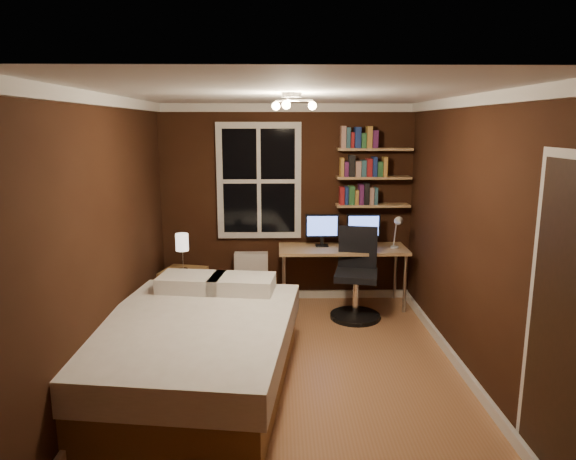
{
  "coord_description": "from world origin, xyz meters",
  "views": [
    {
      "loc": [
        -0.11,
        -4.39,
        2.25
      ],
      "look_at": [
        -0.02,
        0.45,
        1.25
      ],
      "focal_mm": 32.0,
      "sensor_mm": 36.0,
      "label": 1
    }
  ],
  "objects_px": {
    "desk": "(343,252)",
    "office_chair": "(356,283)",
    "bedside_lamp": "(182,252)",
    "monitor_left": "(322,230)",
    "nightstand": "(184,293)",
    "desk_lamp": "(397,232)",
    "monitor_right": "(363,230)",
    "radiator": "(251,277)",
    "bed": "(195,351)"
  },
  "relations": [
    {
      "from": "desk",
      "to": "office_chair",
      "type": "bearing_deg",
      "value": -73.63
    },
    {
      "from": "bedside_lamp",
      "to": "monitor_left",
      "type": "bearing_deg",
      "value": 13.95
    },
    {
      "from": "office_chair",
      "to": "nightstand",
      "type": "bearing_deg",
      "value": -169.94
    },
    {
      "from": "monitor_left",
      "to": "desk_lamp",
      "type": "height_order",
      "value": "desk_lamp"
    },
    {
      "from": "nightstand",
      "to": "desk",
      "type": "xyz_separation_m",
      "value": [
        1.92,
        0.34,
        0.41
      ]
    },
    {
      "from": "monitor_right",
      "to": "desk_lamp",
      "type": "height_order",
      "value": "desk_lamp"
    },
    {
      "from": "office_chair",
      "to": "radiator",
      "type": "bearing_deg",
      "value": 166.47
    },
    {
      "from": "monitor_right",
      "to": "desk_lamp",
      "type": "bearing_deg",
      "value": -26.28
    },
    {
      "from": "nightstand",
      "to": "desk",
      "type": "bearing_deg",
      "value": 23.88
    },
    {
      "from": "nightstand",
      "to": "desk_lamp",
      "type": "relative_size",
      "value": 1.3
    },
    {
      "from": "desk",
      "to": "monitor_left",
      "type": "bearing_deg",
      "value": 162.65
    },
    {
      "from": "bedside_lamp",
      "to": "monitor_left",
      "type": "xyz_separation_m",
      "value": [
        1.67,
        0.41,
        0.17
      ]
    },
    {
      "from": "bed",
      "to": "desk",
      "type": "distance_m",
      "value": 2.56
    },
    {
      "from": "nightstand",
      "to": "monitor_left",
      "type": "xyz_separation_m",
      "value": [
        1.67,
        0.41,
        0.67
      ]
    },
    {
      "from": "nightstand",
      "to": "desk",
      "type": "relative_size",
      "value": 0.36
    },
    {
      "from": "bed",
      "to": "monitor_left",
      "type": "xyz_separation_m",
      "value": [
        1.28,
        2.1,
        0.63
      ]
    },
    {
      "from": "bed",
      "to": "nightstand",
      "type": "relative_size",
      "value": 4.25
    },
    {
      "from": "desk",
      "to": "office_chair",
      "type": "relative_size",
      "value": 1.48
    },
    {
      "from": "radiator",
      "to": "desk",
      "type": "relative_size",
      "value": 0.41
    },
    {
      "from": "nightstand",
      "to": "monitor_right",
      "type": "height_order",
      "value": "monitor_right"
    },
    {
      "from": "radiator",
      "to": "office_chair",
      "type": "relative_size",
      "value": 0.6
    },
    {
      "from": "nightstand",
      "to": "desk_lamp",
      "type": "bearing_deg",
      "value": 19.08
    },
    {
      "from": "nightstand",
      "to": "bedside_lamp",
      "type": "distance_m",
      "value": 0.5
    },
    {
      "from": "bed",
      "to": "bedside_lamp",
      "type": "height_order",
      "value": "bedside_lamp"
    },
    {
      "from": "monitor_right",
      "to": "office_chair",
      "type": "distance_m",
      "value": 0.74
    },
    {
      "from": "bedside_lamp",
      "to": "office_chair",
      "type": "distance_m",
      "value": 2.07
    },
    {
      "from": "bed",
      "to": "desk",
      "type": "relative_size",
      "value": 1.54
    },
    {
      "from": "bed",
      "to": "monitor_right",
      "type": "xyz_separation_m",
      "value": [
        1.79,
        2.1,
        0.63
      ]
    },
    {
      "from": "nightstand",
      "to": "monitor_right",
      "type": "relative_size",
      "value": 1.36
    },
    {
      "from": "radiator",
      "to": "monitor_right",
      "type": "bearing_deg",
      "value": -4.97
    },
    {
      "from": "radiator",
      "to": "bed",
      "type": "bearing_deg",
      "value": -99.69
    },
    {
      "from": "desk_lamp",
      "to": "desk",
      "type": "bearing_deg",
      "value": 170.53
    },
    {
      "from": "bedside_lamp",
      "to": "radiator",
      "type": "xyz_separation_m",
      "value": [
        0.77,
        0.54,
        -0.47
      ]
    },
    {
      "from": "radiator",
      "to": "monitor_right",
      "type": "xyz_separation_m",
      "value": [
        1.41,
        -0.12,
        0.63
      ]
    },
    {
      "from": "bed",
      "to": "bedside_lamp",
      "type": "bearing_deg",
      "value": 110.52
    },
    {
      "from": "radiator",
      "to": "bedside_lamp",
      "type": "bearing_deg",
      "value": -145.17
    },
    {
      "from": "desk",
      "to": "bed",
      "type": "bearing_deg",
      "value": -127.07
    },
    {
      "from": "nightstand",
      "to": "bedside_lamp",
      "type": "relative_size",
      "value": 1.31
    },
    {
      "from": "radiator",
      "to": "monitor_left",
      "type": "height_order",
      "value": "monitor_left"
    },
    {
      "from": "desk",
      "to": "nightstand",
      "type": "bearing_deg",
      "value": -170.1
    },
    {
      "from": "bedside_lamp",
      "to": "desk_lamp",
      "type": "height_order",
      "value": "desk_lamp"
    },
    {
      "from": "bedside_lamp",
      "to": "monitor_right",
      "type": "bearing_deg",
      "value": 10.74
    },
    {
      "from": "bed",
      "to": "bedside_lamp",
      "type": "xyz_separation_m",
      "value": [
        -0.39,
        1.69,
        0.46
      ]
    },
    {
      "from": "nightstand",
      "to": "desk_lamp",
      "type": "xyz_separation_m",
      "value": [
        2.56,
        0.23,
        0.69
      ]
    },
    {
      "from": "bedside_lamp",
      "to": "radiator",
      "type": "distance_m",
      "value": 1.05
    },
    {
      "from": "radiator",
      "to": "nightstand",
      "type": "bearing_deg",
      "value": -145.17
    },
    {
      "from": "monitor_left",
      "to": "desk",
      "type": "bearing_deg",
      "value": -17.35
    },
    {
      "from": "radiator",
      "to": "office_chair",
      "type": "bearing_deg",
      "value": -25.34
    },
    {
      "from": "nightstand",
      "to": "office_chair",
      "type": "xyz_separation_m",
      "value": [
        2.04,
        -0.06,
        0.13
      ]
    },
    {
      "from": "desk",
      "to": "desk_lamp",
      "type": "xyz_separation_m",
      "value": [
        0.64,
        -0.11,
        0.28
      ]
    }
  ]
}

